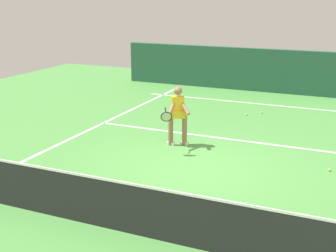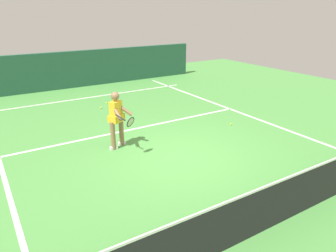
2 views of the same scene
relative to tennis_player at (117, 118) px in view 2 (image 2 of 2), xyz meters
name	(u,v)px [view 2 (image 2 of 2)]	position (x,y,z in m)	size (l,w,h in m)	color
ground_plane	(180,158)	(-1.06, 1.42, -0.85)	(24.29, 24.29, 0.00)	#4C9342
court_back_wall	(73,69)	(-1.06, -7.62, 0.00)	(12.85, 0.24, 1.70)	#23513D
baseline_marking	(90,97)	(-1.06, -5.42, -0.84)	(8.85, 0.10, 0.01)	white
service_line_marking	(136,128)	(-1.06, -1.03, -0.84)	(7.85, 0.10, 0.01)	white
sideline_left_marking	(283,128)	(-4.99, 1.42, -0.84)	(0.10, 16.69, 0.01)	white
sideline_right_marking	(12,205)	(2.87, 1.42, -0.84)	(0.10, 16.69, 0.01)	white
court_net	(281,201)	(-1.06, 4.54, -0.39)	(8.53, 0.08, 0.99)	#4C4C51
tennis_player	(117,118)	(0.00, 0.00, 0.00)	(0.68, 1.13, 1.55)	#8C6647
tennis_ball_near	(101,108)	(-0.90, -3.67, -0.81)	(0.07, 0.07, 0.07)	#D1E533
tennis_ball_mid	(231,124)	(-3.81, 0.31, -0.81)	(0.07, 0.07, 0.07)	#D1E533
tennis_ball_far	(106,103)	(-1.28, -4.13, -0.81)	(0.07, 0.07, 0.07)	#D1E533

